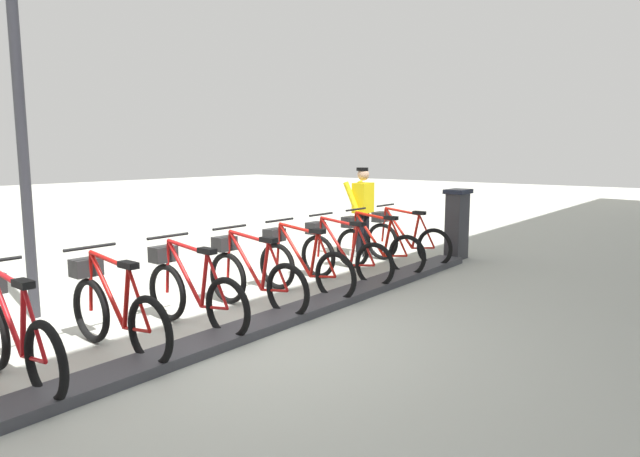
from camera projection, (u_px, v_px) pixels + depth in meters
The scene contains 13 objects.
ground_plane at pixel (244, 335), 5.84m from camera, with size 60.00×60.00×0.00m, color beige.
dock_rail_base at pixel (244, 331), 5.83m from camera, with size 0.44×10.10×0.10m, color #47474C.
payment_kiosk at pixel (457, 223), 9.93m from camera, with size 0.36×0.52×1.28m.
bike_docked_0 at pixel (404, 239), 9.61m from camera, with size 1.72×0.54×1.02m.
bike_docked_1 at pixel (375, 246), 8.89m from camera, with size 1.72×0.54×1.02m.
bike_docked_2 at pixel (341, 254), 8.17m from camera, with size 1.72×0.54×1.02m.
bike_docked_3 at pixel (301, 264), 7.45m from camera, with size 1.72×0.54×1.02m.
bike_docked_4 at pixel (252, 276), 6.73m from camera, with size 1.72×0.54×1.02m.
bike_docked_5 at pixel (191, 291), 6.01m from camera, with size 1.72×0.54×1.02m.
bike_docked_6 at pixel (114, 310), 5.29m from camera, with size 1.72×0.54×1.02m.
bike_docked_7 at pixel (13, 334), 4.57m from camera, with size 1.72×0.54×1.02m.
worker_near_rack at pixel (362, 208), 10.18m from camera, with size 0.48×0.65×1.66m.
lamp_post at pixel (18, 81), 6.11m from camera, with size 0.32×0.32×4.21m.
Camera 1 is at (-4.14, 3.89, 1.95)m, focal length 30.63 mm.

